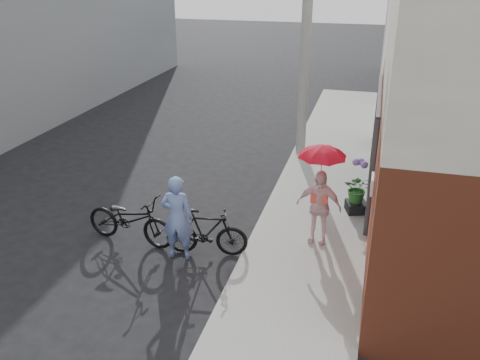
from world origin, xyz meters
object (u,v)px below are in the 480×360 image
at_px(utility_pole, 306,34).
at_px(officer, 177,217).
at_px(planter, 356,207).
at_px(bike_left, 130,219).
at_px(bike_right, 207,232).
at_px(kimono_woman, 319,206).

distance_m(utility_pole, officer, 6.80).
xyz_separation_m(utility_pole, planter, (1.81, -3.49, -3.27)).
relative_size(utility_pole, bike_left, 3.58).
xyz_separation_m(bike_right, kimono_woman, (2.03, 0.88, 0.40)).
bearing_deg(kimono_woman, planter, 71.89).
bearing_deg(officer, planter, -145.62).
bearing_deg(bike_left, planter, -55.05).
relative_size(bike_left, bike_right, 1.22).
bearing_deg(bike_right, bike_left, 79.43).
bearing_deg(officer, bike_right, -160.91).
relative_size(bike_left, kimono_woman, 1.28).
bearing_deg(bike_right, planter, -57.61).
relative_size(officer, bike_left, 0.87).
xyz_separation_m(bike_left, bike_right, (1.65, -0.05, -0.03)).
relative_size(officer, planter, 3.90).
xyz_separation_m(bike_right, planter, (2.73, 2.39, -0.25)).
height_order(utility_pole, planter, utility_pole).
height_order(bike_left, bike_right, bike_left).
xyz_separation_m(kimono_woman, planter, (0.70, 1.51, -0.65)).
xyz_separation_m(officer, bike_left, (-1.15, 0.27, -0.34)).
bearing_deg(planter, utility_pole, 117.38).
bearing_deg(kimono_woman, utility_pole, 109.18).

